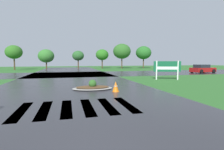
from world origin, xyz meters
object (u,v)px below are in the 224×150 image
object	(u,v)px
median_island	(93,87)
estate_billboard	(167,67)
traffic_cone	(116,87)
car_white_sedan	(202,69)

from	to	relation	value
median_island	estate_billboard	bearing A→B (deg)	25.71
estate_billboard	traffic_cone	xyz separation A→B (m)	(-7.20, -5.55, -0.99)
estate_billboard	traffic_cone	size ratio (longest dim) A/B	3.97
car_white_sedan	traffic_cone	bearing A→B (deg)	-152.49
estate_billboard	traffic_cone	bearing A→B (deg)	56.21
estate_billboard	car_white_sedan	xyz separation A→B (m)	(11.22, 7.59, -0.67)
estate_billboard	median_island	size ratio (longest dim) A/B	0.95
car_white_sedan	traffic_cone	world-z (taller)	car_white_sedan
car_white_sedan	median_island	bearing A→B (deg)	-157.35
traffic_cone	car_white_sedan	bearing A→B (deg)	35.50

